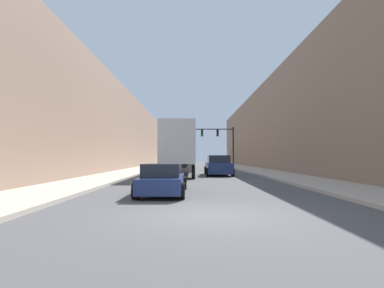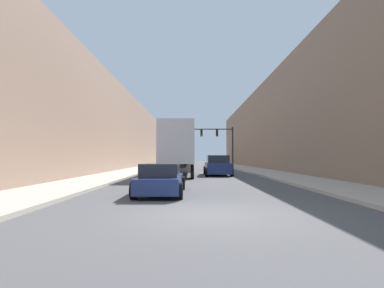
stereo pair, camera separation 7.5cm
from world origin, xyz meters
name	(u,v)px [view 1 (the left image)]	position (x,y,z in m)	size (l,w,h in m)	color
ground_plane	(211,215)	(0.00, 0.00, 0.00)	(200.00, 200.00, 0.00)	#4C4C4F
sidewalk_right	(249,169)	(6.81, 30.00, 0.07)	(3.49, 80.00, 0.15)	#B2A899
sidewalk_left	(142,169)	(-6.81, 30.00, 0.07)	(3.49, 80.00, 0.15)	#B2A899
building_right	(285,126)	(11.56, 30.00, 5.54)	(6.00, 80.00, 11.09)	#846B56
building_left	(105,130)	(-11.56, 30.00, 4.96)	(6.00, 80.00, 9.92)	#997A66
semi_truck	(179,149)	(-1.58, 18.44, 2.33)	(2.60, 13.25, 4.20)	silver
sedan_car	(162,179)	(-1.77, 4.67, 0.63)	(1.95, 4.65, 1.31)	navy
suv_car	(217,166)	(1.73, 17.56, 0.81)	(2.25, 4.79, 1.71)	navy
traffic_signal_gantry	(221,140)	(3.35, 31.24, 3.87)	(6.28, 0.35, 5.55)	black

